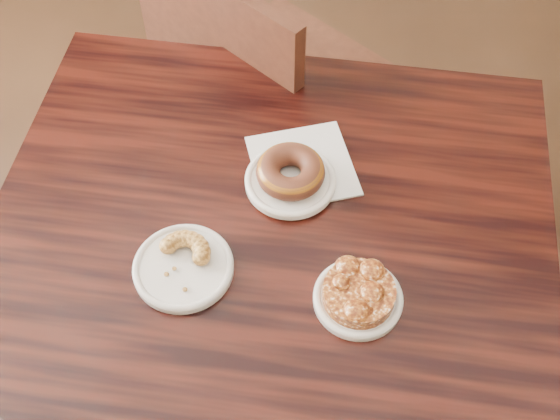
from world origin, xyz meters
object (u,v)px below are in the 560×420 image
at_px(cafe_table, 267,348).
at_px(chair_far, 284,85).
at_px(cruller_fragment, 182,261).
at_px(apple_fritter, 359,291).
at_px(glazed_donut, 291,171).

distance_m(cafe_table, chair_far, 0.70).
height_order(chair_far, cruller_fragment, chair_far).
height_order(cafe_table, chair_far, chair_far).
xyz_separation_m(chair_far, apple_fritter, (0.39, -0.69, 0.33)).
relative_size(chair_far, cruller_fragment, 8.98).
bearing_deg(chair_far, apple_fritter, 140.94).
height_order(glazed_donut, cruller_fragment, glazed_donut).
distance_m(cafe_table, glazed_donut, 0.44).
bearing_deg(glazed_donut, cruller_fragment, -113.82).
relative_size(chair_far, glazed_donut, 7.46).
xyz_separation_m(glazed_donut, cruller_fragment, (-0.10, -0.23, -0.01)).
bearing_deg(cafe_table, cruller_fragment, -158.21).
height_order(glazed_donut, apple_fritter, glazed_donut).
relative_size(cafe_table, chair_far, 1.07).
height_order(apple_fritter, cruller_fragment, apple_fritter).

